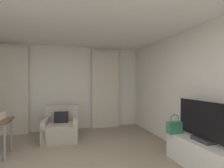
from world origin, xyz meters
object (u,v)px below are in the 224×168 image
(armchair, at_px, (61,128))
(handbag_primary, at_px, (175,127))
(tv_flatscreen, at_px, (203,122))
(tv_console, at_px, (201,155))

(armchair, relative_size, handbag_primary, 2.54)
(tv_flatscreen, bearing_deg, handbag_primary, 105.62)
(armchair, distance_m, handbag_primary, 2.82)
(armchair, xyz_separation_m, tv_flatscreen, (2.27, -2.37, 0.54))
(armchair, distance_m, tv_console, 3.25)
(tv_console, relative_size, handbag_primary, 3.51)
(tv_flatscreen, relative_size, handbag_primary, 2.91)
(armchair, relative_size, tv_console, 0.72)
(tv_console, bearing_deg, handbag_primary, 107.04)
(tv_console, distance_m, tv_flatscreen, 0.58)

